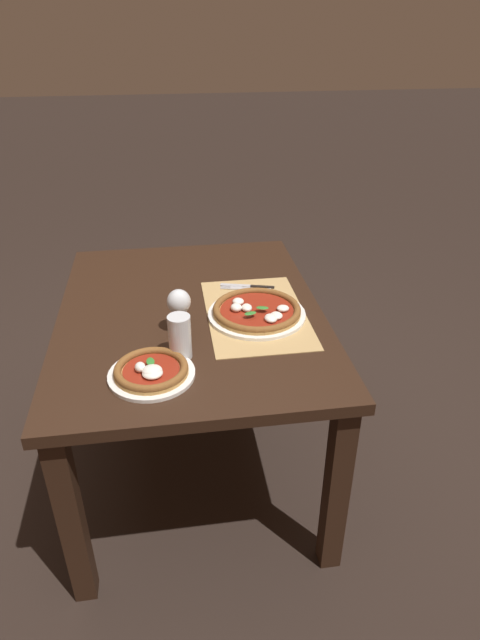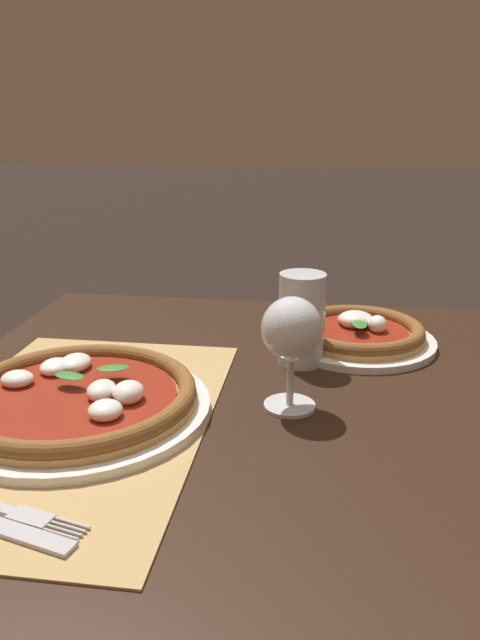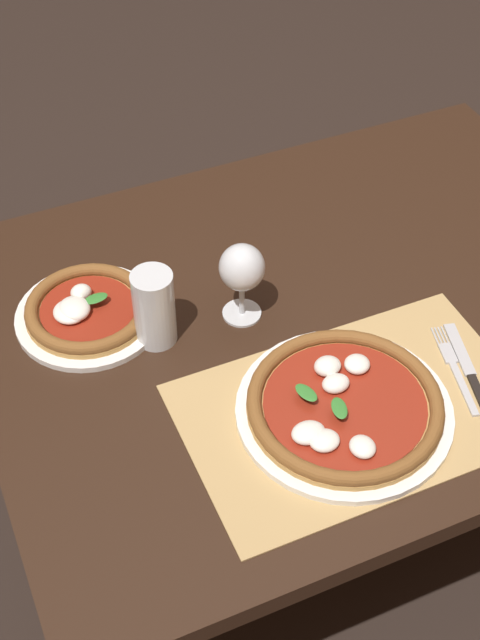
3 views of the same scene
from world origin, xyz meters
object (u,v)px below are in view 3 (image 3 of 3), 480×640
Objects in this scene: fork at (455,369)px; knife at (468,370)px; pizza_near at (344,406)px; pizza_far at (87,311)px; pint_glass at (154,309)px; wine_glass at (242,270)px.

knife reaches higher than fork.
pizza_near reaches higher than pizza_far.
pint_glass is 0.54m from knife.
pizza_far is 1.80× the size of pint_glass.
pizza_far is 0.64m from fork.
fork is 0.93× the size of knife.
fork is at bearing -44.36° from wine_glass.
pizza_far is 0.29m from wine_glass.
pizza_far reaches higher than knife.
pint_glass is at bearing 177.69° from wine_glass.
pizza_far is at bearing 145.49° from knife.
wine_glass is 1.07× the size of pint_glass.
knife is (0.24, -0.00, -0.02)m from pizza_near.
fork is at bearing 151.96° from knife.
knife is (0.02, -0.01, 0.00)m from fork.
pizza_near is at bearing -52.48° from pint_glass.
fork is (0.22, 0.01, -0.02)m from pizza_near.
pint_glass reaches higher than pizza_near.
pizza_near is 0.36m from pint_glass.
pint_glass is 0.68× the size of knife.
pizza_near is 1.65× the size of knife.
knife is (0.45, -0.28, -0.06)m from pint_glass.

